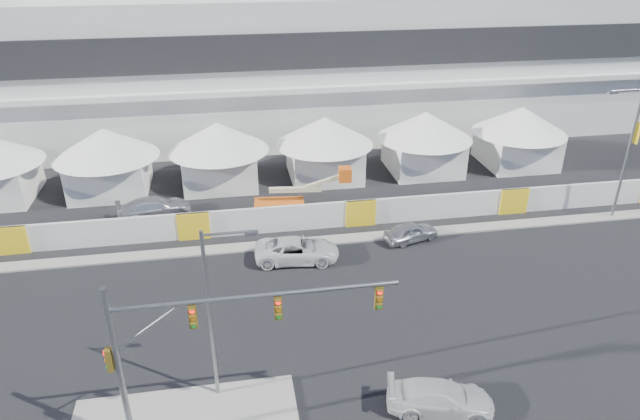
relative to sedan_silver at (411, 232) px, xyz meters
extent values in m
plane|color=black|center=(-8.96, -11.63, -0.67)|extent=(160.00, 160.00, 0.00)
cube|color=gray|center=(11.04, 0.87, -0.61)|extent=(80.00, 1.20, 0.12)
cube|color=silver|center=(-0.96, 30.37, 6.33)|extent=(80.00, 24.00, 14.00)
cube|color=black|center=(-0.96, 18.22, 9.13)|extent=(68.00, 0.30, 3.20)
cube|color=silver|center=(-0.96, 17.97, 5.63)|extent=(72.00, 0.80, 0.50)
cube|color=white|center=(-21.96, 12.37, 0.83)|extent=(6.00, 6.00, 3.00)
cone|color=white|center=(-21.96, 12.37, 3.53)|extent=(8.40, 8.40, 2.40)
cube|color=white|center=(-12.96, 12.37, 0.83)|extent=(6.00, 6.00, 3.00)
cone|color=white|center=(-12.96, 12.37, 3.53)|extent=(8.40, 8.40, 2.40)
cube|color=white|center=(-3.96, 12.37, 0.83)|extent=(6.00, 6.00, 3.00)
cone|color=white|center=(-3.96, 12.37, 3.53)|extent=(8.40, 8.40, 2.40)
cube|color=white|center=(5.04, 12.37, 0.83)|extent=(6.00, 6.00, 3.00)
cone|color=white|center=(5.04, 12.37, 3.53)|extent=(8.40, 8.40, 2.40)
cube|color=white|center=(14.04, 12.37, 0.83)|extent=(6.00, 6.00, 3.00)
cone|color=white|center=(14.04, 12.37, 3.53)|extent=(8.40, 8.40, 2.40)
cube|color=silver|center=(-2.96, 2.87, 0.33)|extent=(70.00, 0.25, 2.00)
imported|color=#B2B1B6|center=(0.00, 0.00, 0.00)|extent=(2.59, 4.19, 1.33)
imported|color=silver|center=(-8.21, -1.30, 0.10)|extent=(3.12, 5.76, 1.53)
imported|color=silver|center=(-3.55, -15.32, 0.03)|extent=(3.06, 5.16, 1.40)
imported|color=#BABBC0|center=(-18.02, 6.78, 0.11)|extent=(3.51, 5.76, 1.56)
cylinder|color=gray|center=(-17.06, -15.10, 3.42)|extent=(0.26, 0.26, 7.88)
cylinder|color=gray|center=(-11.46, -15.10, 6.38)|extent=(11.18, 0.18, 0.18)
cube|color=#594714|center=(-13.99, -15.10, 5.73)|extent=(0.32, 0.22, 1.05)
cube|color=#594714|center=(-10.71, -15.10, 5.73)|extent=(0.32, 0.22, 1.05)
cube|color=#594714|center=(-6.64, -15.10, 5.73)|extent=(0.32, 0.22, 1.05)
cube|color=#594714|center=(-17.33, -15.10, 4.08)|extent=(0.22, 0.32, 1.05)
cylinder|color=gray|center=(-13.51, -12.70, 3.80)|extent=(0.17, 0.17, 8.64)
cylinder|color=gray|center=(-12.45, -12.70, 7.93)|extent=(2.11, 0.12, 0.12)
cube|color=gray|center=(-11.49, -12.70, 7.84)|extent=(0.58, 0.24, 0.14)
cylinder|color=gray|center=(16.23, 0.87, 4.35)|extent=(0.20, 0.20, 10.04)
cylinder|color=gray|center=(15.00, 0.87, 9.15)|extent=(2.45, 0.13, 0.13)
cube|color=gray|center=(13.88, 0.87, 9.03)|extent=(0.67, 0.28, 0.17)
cube|color=yellow|center=(16.50, 0.87, 6.02)|extent=(0.03, 0.67, 1.56)
cube|color=#DC5C14|center=(-8.66, 5.53, -0.10)|extent=(3.89, 2.05, 1.14)
cube|color=beige|center=(-7.42, 5.53, 1.41)|extent=(3.96, 0.78, 0.36)
cube|color=beige|center=(-5.13, 5.53, 2.03)|extent=(3.08, 0.63, 1.26)
cube|color=#DC5C14|center=(-3.68, 5.53, 2.55)|extent=(1.03, 1.03, 1.04)
camera|label=1|loc=(-12.17, -33.40, 19.11)|focal=32.00mm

